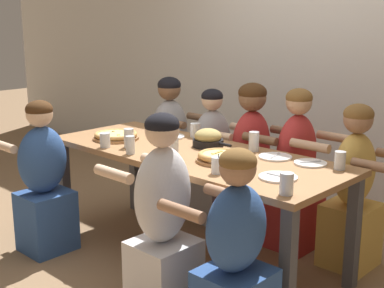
{
  "coord_description": "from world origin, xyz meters",
  "views": [
    {
      "loc": [
        2.4,
        -2.53,
        1.65
      ],
      "look_at": [
        0.0,
        0.0,
        0.81
      ],
      "focal_mm": 50.0,
      "sensor_mm": 36.0,
      "label": 1
    }
  ],
  "objects_px": {
    "cocktail_glass_blue": "(217,166)",
    "drinking_glass_a": "(174,148)",
    "drinking_glass_f": "(130,145)",
    "empty_plate_a": "(278,177)",
    "diner_near_left": "(44,184)",
    "pizza_board_main": "(116,136)",
    "drinking_glass_e": "(129,139)",
    "diner_far_midright": "(296,177)",
    "diner_far_center": "(251,164)",
    "diner_far_right": "(353,194)",
    "empty_plate_c": "(275,157)",
    "skillet_bowl": "(208,139)",
    "pizza_board_second": "(220,157)",
    "diner_near_midright": "(163,225)",
    "diner_near_right": "(235,263)",
    "drinking_glass_i": "(236,168)",
    "diner_far_midleft": "(212,162)",
    "empty_plate_d": "(310,163)",
    "drinking_glass_b": "(195,131)",
    "drinking_glass_d": "(286,185)",
    "drinking_glass_c": "(340,160)",
    "diner_far_left": "(170,147)",
    "drinking_glass_h": "(254,142)",
    "empty_plate_b": "(169,137)"
  },
  "relations": [
    {
      "from": "drinking_glass_b",
      "to": "drinking_glass_d",
      "type": "distance_m",
      "value": 1.4
    },
    {
      "from": "drinking_glass_e",
      "to": "pizza_board_second",
      "type": "bearing_deg",
      "value": 12.22
    },
    {
      "from": "pizza_board_main",
      "to": "diner_far_right",
      "type": "xyz_separation_m",
      "value": [
        1.52,
        0.76,
        -0.28
      ]
    },
    {
      "from": "empty_plate_a",
      "to": "empty_plate_d",
      "type": "height_order",
      "value": "same"
    },
    {
      "from": "skillet_bowl",
      "to": "diner_far_midleft",
      "type": "distance_m",
      "value": 0.68
    },
    {
      "from": "pizza_board_second",
      "to": "cocktail_glass_blue",
      "type": "distance_m",
      "value": 0.26
    },
    {
      "from": "drinking_glass_c",
      "to": "diner_far_center",
      "type": "bearing_deg",
      "value": 159.13
    },
    {
      "from": "empty_plate_c",
      "to": "diner_far_midright",
      "type": "relative_size",
      "value": 0.18
    },
    {
      "from": "drinking_glass_i",
      "to": "diner_far_right",
      "type": "bearing_deg",
      "value": 74.68
    },
    {
      "from": "cocktail_glass_blue",
      "to": "drinking_glass_a",
      "type": "xyz_separation_m",
      "value": [
        -0.45,
        0.1,
        0.01
      ]
    },
    {
      "from": "pizza_board_main",
      "to": "drinking_glass_f",
      "type": "relative_size",
      "value": 2.83
    },
    {
      "from": "empty_plate_a",
      "to": "diner_far_center",
      "type": "xyz_separation_m",
      "value": [
        -0.75,
        0.75,
        -0.22
      ]
    },
    {
      "from": "drinking_glass_a",
      "to": "drinking_glass_f",
      "type": "distance_m",
      "value": 0.3
    },
    {
      "from": "diner_near_left",
      "to": "diner_far_midright",
      "type": "xyz_separation_m",
      "value": [
        1.26,
        1.27,
        0.03
      ]
    },
    {
      "from": "drinking_glass_f",
      "to": "diner_near_right",
      "type": "relative_size",
      "value": 0.11
    },
    {
      "from": "pizza_board_main",
      "to": "drinking_glass_a",
      "type": "bearing_deg",
      "value": -4.92
    },
    {
      "from": "diner_near_midright",
      "to": "diner_far_center",
      "type": "distance_m",
      "value": 1.32
    },
    {
      "from": "diner_near_midright",
      "to": "empty_plate_d",
      "type": "bearing_deg",
      "value": -22.11
    },
    {
      "from": "skillet_bowl",
      "to": "diner_far_midleft",
      "type": "relative_size",
      "value": 0.29
    },
    {
      "from": "drinking_glass_b",
      "to": "diner_near_left",
      "type": "bearing_deg",
      "value": -120.08
    },
    {
      "from": "empty_plate_a",
      "to": "diner_near_left",
      "type": "height_order",
      "value": "diner_near_left"
    },
    {
      "from": "cocktail_glass_blue",
      "to": "drinking_glass_f",
      "type": "height_order",
      "value": "cocktail_glass_blue"
    },
    {
      "from": "empty_plate_d",
      "to": "drinking_glass_i",
      "type": "xyz_separation_m",
      "value": [
        -0.14,
        -0.56,
        0.06
      ]
    },
    {
      "from": "pizza_board_second",
      "to": "diner_near_midright",
      "type": "height_order",
      "value": "diner_near_midright"
    },
    {
      "from": "diner_far_center",
      "to": "diner_far_right",
      "type": "distance_m",
      "value": 0.85
    },
    {
      "from": "drinking_glass_a",
      "to": "diner_far_center",
      "type": "relative_size",
      "value": 0.11
    },
    {
      "from": "pizza_board_main",
      "to": "diner_far_right",
      "type": "relative_size",
      "value": 0.31
    },
    {
      "from": "diner_near_left",
      "to": "diner_near_right",
      "type": "distance_m",
      "value": 1.73
    },
    {
      "from": "drinking_glass_f",
      "to": "diner_near_right",
      "type": "distance_m",
      "value": 1.23
    },
    {
      "from": "skillet_bowl",
      "to": "pizza_board_second",
      "type": "bearing_deg",
      "value": -37.4
    },
    {
      "from": "empty_plate_d",
      "to": "drinking_glass_h",
      "type": "bearing_deg",
      "value": 177.05
    },
    {
      "from": "drinking_glass_d",
      "to": "diner_far_left",
      "type": "height_order",
      "value": "diner_far_left"
    },
    {
      "from": "drinking_glass_e",
      "to": "diner_far_right",
      "type": "height_order",
      "value": "diner_far_right"
    },
    {
      "from": "drinking_glass_c",
      "to": "drinking_glass_i",
      "type": "distance_m",
      "value": 0.66
    },
    {
      "from": "diner_near_left",
      "to": "drinking_glass_b",
      "type": "bearing_deg",
      "value": -30.08
    },
    {
      "from": "drinking_glass_a",
      "to": "drinking_glass_i",
      "type": "height_order",
      "value": "drinking_glass_i"
    },
    {
      "from": "empty_plate_a",
      "to": "drinking_glass_a",
      "type": "xyz_separation_m",
      "value": [
        -0.76,
        -0.07,
        0.05
      ]
    },
    {
      "from": "empty_plate_d",
      "to": "diner_near_left",
      "type": "height_order",
      "value": "diner_near_left"
    },
    {
      "from": "empty_plate_b",
      "to": "diner_near_midright",
      "type": "relative_size",
      "value": 0.2
    },
    {
      "from": "diner_far_left",
      "to": "drinking_glass_c",
      "type": "bearing_deg",
      "value": 79.04
    },
    {
      "from": "empty_plate_b",
      "to": "cocktail_glass_blue",
      "type": "distance_m",
      "value": 0.99
    },
    {
      "from": "pizza_board_main",
      "to": "skillet_bowl",
      "type": "height_order",
      "value": "skillet_bowl"
    },
    {
      "from": "drinking_glass_a",
      "to": "empty_plate_c",
      "type": "bearing_deg",
      "value": 40.7
    },
    {
      "from": "drinking_glass_e",
      "to": "diner_far_midright",
      "type": "distance_m",
      "value": 1.22
    },
    {
      "from": "cocktail_glass_blue",
      "to": "diner_near_right",
      "type": "bearing_deg",
      "value": -39.65
    },
    {
      "from": "empty_plate_d",
      "to": "drinking_glass_e",
      "type": "bearing_deg",
      "value": -156.85
    },
    {
      "from": "pizza_board_second",
      "to": "drinking_glass_c",
      "type": "bearing_deg",
      "value": 29.44
    },
    {
      "from": "skillet_bowl",
      "to": "diner_far_midright",
      "type": "relative_size",
      "value": 0.27
    },
    {
      "from": "skillet_bowl",
      "to": "drinking_glass_c",
      "type": "xyz_separation_m",
      "value": [
        0.94,
        0.11,
        -0.0
      ]
    },
    {
      "from": "diner_near_midright",
      "to": "diner_far_midleft",
      "type": "relative_size",
      "value": 1.06
    }
  ]
}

